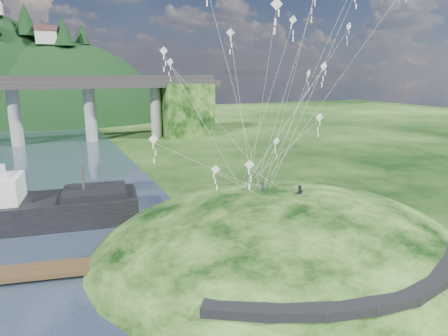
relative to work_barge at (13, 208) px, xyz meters
name	(u,v)px	position (x,y,z in m)	size (l,w,h in m)	color
ground	(209,274)	(14.58, -17.58, -2.11)	(320.00, 320.00, 0.00)	black
grass_hill	(281,262)	(22.58, -15.58, -3.61)	(36.00, 32.00, 13.00)	black
footpath	(374,289)	(22.04, -27.32, -0.02)	(22.29, 5.84, 0.83)	black
work_barge	(13,208)	(0.00, 0.00, 0.00)	(24.70, 9.96, 8.40)	black
wooden_dock	(80,267)	(5.22, -13.04, -1.61)	(15.86, 5.44, 1.12)	#3E2C19
kite_flyers	(289,184)	(23.50, -14.99, 3.63)	(3.25, 3.06, 1.62)	#262833
kite_swarm	(274,60)	(22.74, -13.02, 14.59)	(20.52, 17.21, 19.90)	white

